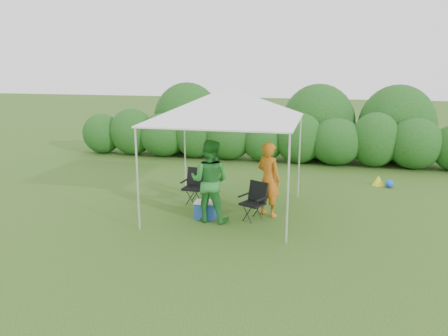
% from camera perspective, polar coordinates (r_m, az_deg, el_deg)
% --- Properties ---
extents(ground, '(70.00, 70.00, 0.00)m').
position_cam_1_polar(ground, '(9.65, -0.25, -6.63)').
color(ground, '#3B611E').
extents(hedge, '(13.76, 1.53, 1.80)m').
position_cam_1_polar(hedge, '(15.16, 5.14, 3.94)').
color(hedge, '#21571B').
rests_on(hedge, ground).
extents(canopy, '(3.10, 3.10, 2.83)m').
position_cam_1_polar(canopy, '(9.59, 0.45, 8.36)').
color(canopy, silver).
rests_on(canopy, ground).
extents(chair_right, '(0.63, 0.61, 0.82)m').
position_cam_1_polar(chair_right, '(9.51, 4.03, -3.99)').
color(chair_right, black).
rests_on(chair_right, ground).
extents(chair_left, '(0.56, 0.51, 0.84)m').
position_cam_1_polar(chair_left, '(10.66, -3.87, -2.00)').
color(chair_left, black).
rests_on(chair_left, ground).
extents(man, '(0.73, 0.65, 1.67)m').
position_cam_1_polar(man, '(9.67, 5.84, -1.47)').
color(man, '#C86316').
rests_on(man, ground).
extents(woman, '(0.90, 0.72, 1.77)m').
position_cam_1_polar(woman, '(9.29, -1.87, -1.70)').
color(woman, '#2A8030').
rests_on(woman, ground).
extents(cooler, '(0.48, 0.36, 0.39)m').
position_cam_1_polar(cooler, '(9.62, -2.43, -5.47)').
color(cooler, '#244BA6').
rests_on(cooler, ground).
extents(bottle, '(0.06, 0.06, 0.21)m').
position_cam_1_polar(bottle, '(9.47, -2.16, -3.88)').
color(bottle, '#592D0C').
rests_on(bottle, cooler).
extents(lawn_toy, '(0.55, 0.46, 0.28)m').
position_cam_1_polar(lawn_toy, '(12.91, 19.83, -1.64)').
color(lawn_toy, yellow).
rests_on(lawn_toy, ground).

